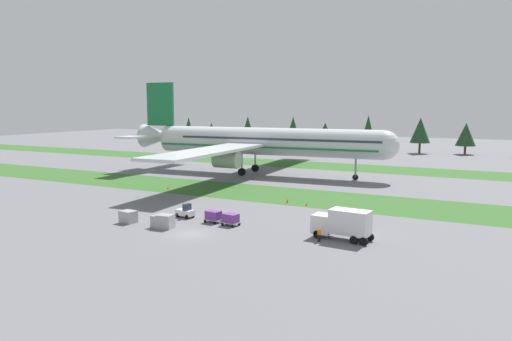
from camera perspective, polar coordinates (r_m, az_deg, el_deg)
name	(u,v)px	position (r m, az deg, el deg)	size (l,w,h in m)	color
ground_plane	(191,234)	(59.31, -7.67, -7.40)	(400.00, 400.00, 0.00)	slate
grass_strip_near	(286,195)	(83.57, 3.58, -2.95)	(320.00, 15.26, 0.01)	#336028
grass_strip_far	(355,168)	(123.24, 11.58, 0.33)	(320.00, 15.26, 0.01)	#336028
airliner	(257,141)	(108.60, 0.17, 3.48)	(61.79, 75.93, 20.87)	silver
baggage_tug	(185,212)	(67.72, -8.31, -4.81)	(2.75, 1.63, 1.97)	silver
cargo_dolly_lead	(213,216)	(64.43, -5.04, -5.31)	(2.38, 1.78, 1.55)	#A3A3A8
cargo_dolly_second	(231,219)	(62.65, -3.00, -5.66)	(2.38, 1.78, 1.55)	#A3A3A8
catering_truck	(342,223)	(56.75, 10.13, -6.10)	(7.12, 2.86, 3.58)	silver
ground_crew_marshaller	(319,234)	(55.78, 7.45, -7.36)	(0.36, 0.52, 1.74)	black
uld_container_0	(165,221)	(62.33, -10.63, -5.91)	(2.00, 1.60, 1.73)	#A3A3A8
uld_container_1	(128,217)	(66.30, -14.79, -5.27)	(2.00, 1.60, 1.59)	#A3A3A8
uld_container_2	(160,221)	(62.92, -11.18, -5.89)	(2.00, 1.60, 1.51)	#A3A3A8
taxiway_marker_0	(307,204)	(75.29, 5.97, -3.97)	(0.44, 0.44, 0.45)	orange
taxiway_marker_1	(287,201)	(77.39, 3.72, -3.55)	(0.44, 0.44, 0.67)	orange
taxiway_marker_2	(168,188)	(91.00, -10.32, -2.03)	(0.44, 0.44, 0.50)	orange
distant_tree_line	(380,131)	(169.05, 14.41, 4.54)	(172.30, 9.89, 12.80)	#4C3823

